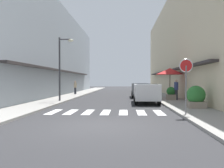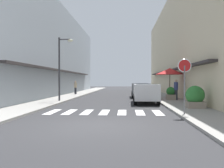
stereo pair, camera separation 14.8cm
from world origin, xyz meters
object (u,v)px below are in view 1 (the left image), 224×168
object	(u,v)px
planter_corner	(196,97)
parked_car_mid	(141,88)
street_lamp	(62,62)
parked_car_near	(146,91)
planter_midblock	(171,93)
cafe_umbrella	(170,71)
pedestrian_walking_near	(176,89)
pedestrian_walking_far	(75,87)
round_street_sign	(186,72)

from	to	relation	value
planter_corner	parked_car_mid	bearing A→B (deg)	104.04
street_lamp	parked_car_near	bearing A→B (deg)	-5.05
street_lamp	planter_midblock	bearing A→B (deg)	9.11
parked_car_near	cafe_umbrella	size ratio (longest dim) A/B	1.64
planter_midblock	pedestrian_walking_near	world-z (taller)	pedestrian_walking_near
planter_corner	planter_midblock	bearing A→B (deg)	93.27
cafe_umbrella	pedestrian_walking_near	size ratio (longest dim) A/B	1.58
parked_car_near	pedestrian_walking_near	bearing A→B (deg)	33.99
street_lamp	pedestrian_walking_far	bearing A→B (deg)	95.72
street_lamp	cafe_umbrella	size ratio (longest dim) A/B	1.87
planter_corner	pedestrian_walking_near	distance (m)	5.67
planter_midblock	planter_corner	bearing A→B (deg)	-86.73
planter_corner	street_lamp	bearing A→B (deg)	154.09
pedestrian_walking_far	street_lamp	bearing A→B (deg)	-164.66
planter_midblock	pedestrian_walking_near	bearing A→B (deg)	-30.45
planter_midblock	street_lamp	bearing A→B (deg)	-170.89
planter_corner	round_street_sign	bearing A→B (deg)	-114.92
pedestrian_walking_far	planter_midblock	bearing A→B (deg)	-120.09
round_street_sign	street_lamp	bearing A→B (deg)	137.84
planter_corner	pedestrian_walking_far	size ratio (longest dim) A/B	0.82
street_lamp	pedestrian_walking_near	xyz separation A→B (m)	(9.24, 1.19, -2.20)
parked_car_near	street_lamp	xyz separation A→B (m)	(-6.60, 0.58, 2.30)
cafe_umbrella	pedestrian_walking_far	size ratio (longest dim) A/B	1.71
street_lamp	pedestrian_walking_far	distance (m)	9.88
round_street_sign	planter_corner	bearing A→B (deg)	65.08
cafe_umbrella	round_street_sign	bearing A→B (deg)	-96.02
planter_midblock	pedestrian_walking_near	xyz separation A→B (m)	(0.38, -0.23, 0.37)
planter_corner	pedestrian_walking_near	size ratio (longest dim) A/B	0.76
street_lamp	cafe_umbrella	bearing A→B (deg)	14.95
planter_midblock	pedestrian_walking_far	xyz separation A→B (m)	(-9.81, 8.15, 0.29)
parked_car_mid	planter_corner	bearing A→B (deg)	-75.96
parked_car_near	parked_car_mid	world-z (taller)	same
round_street_sign	cafe_umbrella	world-z (taller)	cafe_umbrella
street_lamp	planter_corner	xyz separation A→B (m)	(9.19, -4.46, -2.48)
parked_car_near	street_lamp	bearing A→B (deg)	174.95
planter_corner	pedestrian_walking_far	xyz separation A→B (m)	(-10.15, 14.03, 0.20)
parked_car_mid	pedestrian_walking_far	world-z (taller)	pedestrian_walking_far
round_street_sign	planter_midblock	world-z (taller)	round_street_sign
pedestrian_walking_near	pedestrian_walking_far	distance (m)	13.20
cafe_umbrella	pedestrian_walking_near	bearing A→B (deg)	-75.93
street_lamp	planter_corner	bearing A→B (deg)	-25.91
cafe_umbrella	planter_corner	size ratio (longest dim) A/B	2.08
parked_car_near	street_lamp	distance (m)	7.01
parked_car_mid	street_lamp	size ratio (longest dim) A/B	0.82
round_street_sign	cafe_umbrella	bearing A→B (deg)	83.98
parked_car_near	parked_car_mid	size ratio (longest dim) A/B	1.08
planter_corner	parked_car_near	bearing A→B (deg)	123.71
planter_corner	pedestrian_walking_far	world-z (taller)	pedestrian_walking_far
parked_car_mid	planter_corner	world-z (taller)	parked_car_mid
parked_car_mid	parked_car_near	bearing A→B (deg)	-90.00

